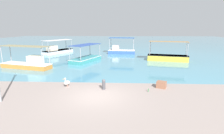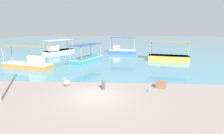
{
  "view_description": "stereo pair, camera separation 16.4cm",
  "coord_description": "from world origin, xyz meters",
  "px_view_note": "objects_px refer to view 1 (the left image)",
  "views": [
    {
      "loc": [
        1.59,
        -11.29,
        4.58
      ],
      "look_at": [
        0.86,
        4.13,
        1.14
      ],
      "focal_mm": 28.0,
      "sensor_mm": 36.0,
      "label": 1
    },
    {
      "loc": [
        1.75,
        -11.28,
        4.58
      ],
      "look_at": [
        0.86,
        4.13,
        1.14
      ],
      "focal_mm": 28.0,
      "sensor_mm": 36.0,
      "label": 2
    }
  ],
  "objects_px": {
    "fishing_boat_far_right": "(86,58)",
    "cargo_crate": "(161,85)",
    "fishing_boat_near_left": "(121,50)",
    "pelican": "(67,82)",
    "fishing_boat_center": "(168,57)",
    "fishing_boat_outer": "(57,50)",
    "mooring_bollard": "(104,84)",
    "glass_bottle": "(148,90)",
    "fishing_boat_near_right": "(28,63)"
  },
  "relations": [
    {
      "from": "fishing_boat_far_right",
      "to": "fishing_boat_center",
      "type": "bearing_deg",
      "value": 5.11
    },
    {
      "from": "fishing_boat_far_right",
      "to": "cargo_crate",
      "type": "distance_m",
      "value": 13.47
    },
    {
      "from": "fishing_boat_near_left",
      "to": "pelican",
      "type": "distance_m",
      "value": 19.35
    },
    {
      "from": "fishing_boat_near_left",
      "to": "fishing_boat_far_right",
      "type": "bearing_deg",
      "value": -121.82
    },
    {
      "from": "fishing_boat_far_right",
      "to": "fishing_boat_outer",
      "type": "bearing_deg",
      "value": 131.69
    },
    {
      "from": "fishing_boat_center",
      "to": "pelican",
      "type": "bearing_deg",
      "value": -132.55
    },
    {
      "from": "fishing_boat_far_right",
      "to": "mooring_bollard",
      "type": "relative_size",
      "value": 7.21
    },
    {
      "from": "fishing_boat_outer",
      "to": "pelican",
      "type": "distance_m",
      "value": 20.19
    },
    {
      "from": "cargo_crate",
      "to": "glass_bottle",
      "type": "height_order",
      "value": "cargo_crate"
    },
    {
      "from": "pelican",
      "to": "mooring_bollard",
      "type": "height_order",
      "value": "mooring_bollard"
    },
    {
      "from": "fishing_boat_near_left",
      "to": "fishing_boat_center",
      "type": "bearing_deg",
      "value": -45.9
    },
    {
      "from": "mooring_bollard",
      "to": "fishing_boat_far_right",
      "type": "bearing_deg",
      "value": 107.48
    },
    {
      "from": "fishing_boat_outer",
      "to": "pelican",
      "type": "relative_size",
      "value": 7.86
    },
    {
      "from": "fishing_boat_far_right",
      "to": "glass_bottle",
      "type": "distance_m",
      "value": 13.61
    },
    {
      "from": "fishing_boat_near_right",
      "to": "pelican",
      "type": "xyz_separation_m",
      "value": [
        6.5,
        -6.31,
        -0.23
      ]
    },
    {
      "from": "fishing_boat_center",
      "to": "cargo_crate",
      "type": "xyz_separation_m",
      "value": [
        -3.53,
        -11.82,
        -0.32
      ]
    },
    {
      "from": "fishing_boat_center",
      "to": "cargo_crate",
      "type": "distance_m",
      "value": 12.34
    },
    {
      "from": "fishing_boat_center",
      "to": "fishing_boat_far_right",
      "type": "distance_m",
      "value": 11.64
    },
    {
      "from": "fishing_boat_center",
      "to": "fishing_boat_far_right",
      "type": "height_order",
      "value": "fishing_boat_center"
    },
    {
      "from": "pelican",
      "to": "fishing_boat_far_right",
      "type": "bearing_deg",
      "value": 93.14
    },
    {
      "from": "fishing_boat_far_right",
      "to": "cargo_crate",
      "type": "xyz_separation_m",
      "value": [
        8.06,
        -10.78,
        -0.21
      ]
    },
    {
      "from": "fishing_boat_center",
      "to": "fishing_boat_outer",
      "type": "xyz_separation_m",
      "value": [
        -18.53,
        6.75,
        0.01
      ]
    },
    {
      "from": "fishing_boat_center",
      "to": "fishing_boat_outer",
      "type": "relative_size",
      "value": 0.92
    },
    {
      "from": "glass_bottle",
      "to": "fishing_boat_outer",
      "type": "bearing_deg",
      "value": 125.36
    },
    {
      "from": "fishing_boat_outer",
      "to": "pelican",
      "type": "height_order",
      "value": "fishing_boat_outer"
    },
    {
      "from": "cargo_crate",
      "to": "fishing_boat_near_right",
      "type": "bearing_deg",
      "value": 156.21
    },
    {
      "from": "mooring_bollard",
      "to": "cargo_crate",
      "type": "distance_m",
      "value": 4.53
    },
    {
      "from": "fishing_boat_far_right",
      "to": "mooring_bollard",
      "type": "bearing_deg",
      "value": -72.52
    },
    {
      "from": "fishing_boat_far_right",
      "to": "cargo_crate",
      "type": "height_order",
      "value": "fishing_boat_far_right"
    },
    {
      "from": "fishing_boat_center",
      "to": "fishing_boat_outer",
      "type": "distance_m",
      "value": 19.72
    },
    {
      "from": "fishing_boat_near_right",
      "to": "pelican",
      "type": "distance_m",
      "value": 9.07
    },
    {
      "from": "cargo_crate",
      "to": "fishing_boat_center",
      "type": "bearing_deg",
      "value": 73.37
    },
    {
      "from": "fishing_boat_near_right",
      "to": "mooring_bollard",
      "type": "height_order",
      "value": "fishing_boat_near_right"
    },
    {
      "from": "fishing_boat_near_right",
      "to": "cargo_crate",
      "type": "height_order",
      "value": "fishing_boat_near_right"
    },
    {
      "from": "pelican",
      "to": "glass_bottle",
      "type": "distance_m",
      "value": 6.36
    },
    {
      "from": "pelican",
      "to": "glass_bottle",
      "type": "height_order",
      "value": "pelican"
    },
    {
      "from": "fishing_boat_far_right",
      "to": "fishing_boat_near_left",
      "type": "height_order",
      "value": "fishing_boat_near_left"
    },
    {
      "from": "fishing_boat_outer",
      "to": "cargo_crate",
      "type": "bearing_deg",
      "value": -51.07
    },
    {
      "from": "fishing_boat_center",
      "to": "mooring_bollard",
      "type": "height_order",
      "value": "fishing_boat_center"
    },
    {
      "from": "fishing_boat_center",
      "to": "glass_bottle",
      "type": "xyz_separation_m",
      "value": [
        -4.68,
        -12.76,
        -0.47
      ]
    },
    {
      "from": "fishing_boat_near_right",
      "to": "fishing_boat_near_left",
      "type": "height_order",
      "value": "fishing_boat_near_left"
    },
    {
      "from": "fishing_boat_outer",
      "to": "mooring_bollard",
      "type": "distance_m",
      "value": 21.84
    },
    {
      "from": "fishing_boat_outer",
      "to": "fishing_boat_center",
      "type": "bearing_deg",
      "value": -20.02
    },
    {
      "from": "glass_bottle",
      "to": "cargo_crate",
      "type": "bearing_deg",
      "value": 39.13
    },
    {
      "from": "fishing_boat_outer",
      "to": "cargo_crate",
      "type": "distance_m",
      "value": 23.87
    },
    {
      "from": "mooring_bollard",
      "to": "fishing_boat_outer",
      "type": "bearing_deg",
      "value": 118.77
    },
    {
      "from": "fishing_boat_outer",
      "to": "mooring_bollard",
      "type": "height_order",
      "value": "fishing_boat_outer"
    },
    {
      "from": "fishing_boat_far_right",
      "to": "fishing_boat_near_left",
      "type": "relative_size",
      "value": 1.18
    },
    {
      "from": "fishing_boat_far_right",
      "to": "glass_bottle",
      "type": "relative_size",
      "value": 21.64
    },
    {
      "from": "fishing_boat_far_right",
      "to": "glass_bottle",
      "type": "bearing_deg",
      "value": -59.48
    }
  ]
}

